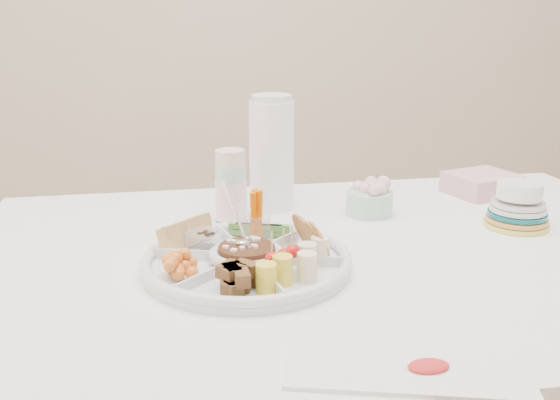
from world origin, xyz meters
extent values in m
cylinder|color=white|center=(-0.20, -0.06, 0.78)|extent=(0.48, 0.48, 0.04)
cylinder|color=#57371B|center=(-0.20, -0.06, 0.79)|extent=(0.13, 0.13, 0.04)
cylinder|color=#A7C19F|center=(-0.20, 0.23, 0.86)|extent=(0.09, 0.09, 0.20)
cylinder|color=white|center=(-0.09, 0.31, 0.90)|extent=(0.13, 0.13, 0.28)
cylinder|color=silver|center=(0.12, 0.22, 0.80)|extent=(0.13, 0.13, 0.08)
cube|color=#DEA2A9|center=(0.47, 0.33, 0.79)|extent=(0.20, 0.18, 0.05)
cylinder|color=#CDB650|center=(0.42, 0.07, 0.80)|extent=(0.16, 0.16, 0.09)
cube|color=white|center=(-0.04, -0.45, 0.76)|extent=(0.34, 0.19, 0.01)
camera|label=1|loc=(-0.33, -1.13, 1.21)|focal=40.00mm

